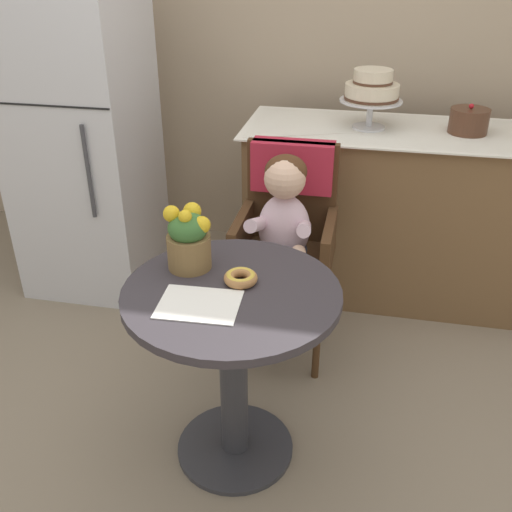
{
  "coord_description": "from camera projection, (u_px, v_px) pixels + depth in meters",
  "views": [
    {
      "loc": [
        0.4,
        -1.54,
        1.73
      ],
      "look_at": [
        0.05,
        0.15,
        0.77
      ],
      "focal_mm": 40.74,
      "sensor_mm": 36.0,
      "label": 1
    }
  ],
  "objects": [
    {
      "name": "seated_child",
      "position": [
        283.0,
        224.0,
        2.4
      ],
      "size": [
        0.27,
        0.32,
        0.73
      ],
      "color": "silver",
      "rests_on": "ground"
    },
    {
      "name": "display_counter",
      "position": [
        394.0,
        214.0,
        3.03
      ],
      "size": [
        1.56,
        0.62,
        0.9
      ],
      "color": "brown",
      "rests_on": "ground"
    },
    {
      "name": "back_wall",
      "position": [
        310.0,
        14.0,
        3.16
      ],
      "size": [
        4.8,
        0.1,
        2.7
      ],
      "primitive_type": "cube",
      "color": "tan",
      "rests_on": "ground"
    },
    {
      "name": "round_layer_cake",
      "position": [
        469.0,
        121.0,
        2.74
      ],
      "size": [
        0.18,
        0.18,
        0.14
      ],
      "color": "#4C2D1E",
      "rests_on": "display_counter"
    },
    {
      "name": "ground_plane",
      "position": [
        235.0,
        448.0,
        2.23
      ],
      "size": [
        8.0,
        8.0,
        0.0
      ],
      "primitive_type": "plane",
      "color": "gray"
    },
    {
      "name": "donut_front",
      "position": [
        241.0,
        277.0,
        1.91
      ],
      "size": [
        0.11,
        0.11,
        0.04
      ],
      "color": "#AD7542",
      "rests_on": "cafe_table"
    },
    {
      "name": "refrigerator",
      "position": [
        82.0,
        132.0,
        2.94
      ],
      "size": [
        0.64,
        0.63,
        1.7
      ],
      "color": "silver",
      "rests_on": "ground"
    },
    {
      "name": "cafe_table",
      "position": [
        233.0,
        342.0,
        1.98
      ],
      "size": [
        0.72,
        0.72,
        0.72
      ],
      "color": "#332D33",
      "rests_on": "ground"
    },
    {
      "name": "flower_vase",
      "position": [
        189.0,
        239.0,
        1.96
      ],
      "size": [
        0.16,
        0.16,
        0.23
      ],
      "color": "brown",
      "rests_on": "cafe_table"
    },
    {
      "name": "wicker_chair",
      "position": [
        288.0,
        217.0,
        2.55
      ],
      "size": [
        0.42,
        0.45,
        0.95
      ],
      "rotation": [
        0.0,
        0.0,
        0.09
      ],
      "color": "#472D19",
      "rests_on": "ground"
    },
    {
      "name": "tiered_cake_stand",
      "position": [
        372.0,
        90.0,
        2.75
      ],
      "size": [
        0.3,
        0.3,
        0.28
      ],
      "color": "silver",
      "rests_on": "display_counter"
    },
    {
      "name": "paper_napkin",
      "position": [
        199.0,
        304.0,
        1.8
      ],
      "size": [
        0.26,
        0.21,
        0.0
      ],
      "primitive_type": "cube",
      "rotation": [
        0.0,
        0.0,
        0.05
      ],
      "color": "white",
      "rests_on": "cafe_table"
    }
  ]
}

